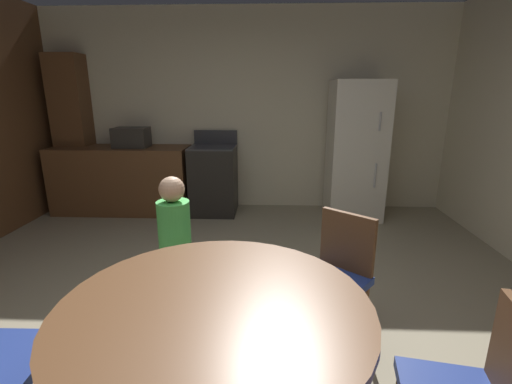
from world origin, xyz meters
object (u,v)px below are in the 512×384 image
Objects in this scene: refrigerator at (356,151)px; chair_northeast at (337,271)px; person_child at (176,249)px; microwave at (131,137)px; dining_table at (216,334)px; oven_range at (214,179)px.

refrigerator reaches higher than chair_northeast.
person_child is (-1.09, 0.13, 0.08)m from chair_northeast.
microwave reaches higher than person_child.
dining_table is at bearing -64.50° from microwave.
refrigerator is 4.00× the size of microwave.
chair_northeast is at bearing -65.15° from oven_range.
dining_table is at bearing 0.00° from person_child.
dining_table is 1.54× the size of chair_northeast.
oven_range reaches higher than chair_northeast.
dining_table is 1.05m from chair_northeast.
person_child is at bearing -125.74° from refrigerator.
refrigerator is 1.31× the size of dining_table.
microwave is 0.33× the size of dining_table.
microwave is (-1.08, -0.00, 0.56)m from oven_range.
microwave reaches higher than dining_table.
person_child is at bearing 114.24° from dining_table.
person_child is (-0.42, 0.93, -0.03)m from dining_table.
chair_northeast is 0.80× the size of person_child.
dining_table is (1.63, -3.41, -0.42)m from microwave.
microwave is (-2.96, 0.05, 0.15)m from refrigerator.
oven_range is at bearing -115.40° from chair_northeast.
microwave reaches higher than oven_range.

